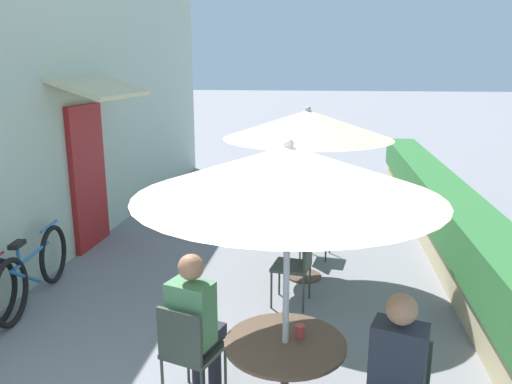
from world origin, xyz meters
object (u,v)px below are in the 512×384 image
object	(u,v)px
patio_umbrella_near	(288,172)
cafe_chair_mid_left	(310,221)
cafe_chair_mid_right	(298,261)
coffee_cup_mid	(311,218)
cafe_chair_near_left	(188,348)
patio_umbrella_mid	(308,125)
patio_table_mid	(305,236)
seated_patron_near_left	(195,321)
bicycle_second	(34,270)
patio_table_near	(285,364)
coffee_cup_near	(300,331)
seated_patron_near_right	(396,378)

from	to	relation	value
patio_umbrella_near	cafe_chair_mid_left	size ratio (longest dim) A/B	2.49
cafe_chair_mid_right	coffee_cup_mid	world-z (taller)	cafe_chair_mid_right
cafe_chair_near_left	patio_umbrella_mid	bearing A→B (deg)	91.45
patio_table_mid	patio_umbrella_near	bearing A→B (deg)	-90.13
patio_umbrella_near	seated_patron_near_left	distance (m)	1.48
cafe_chair_near_left	patio_table_mid	distance (m)	2.77
bicycle_second	patio_umbrella_mid	bearing A→B (deg)	12.94
cafe_chair_mid_right	bicycle_second	distance (m)	2.99
patio_table_near	patio_umbrella_mid	xyz separation A→B (m)	(0.01, 2.82, 1.40)
coffee_cup_near	patio_table_near	bearing A→B (deg)	-138.69
seated_patron_near_left	patio_umbrella_mid	size ratio (longest dim) A/B	0.58
coffee_cup_near	cafe_chair_mid_left	size ratio (longest dim) A/B	0.10
cafe_chair_mid_left	cafe_chair_mid_right	distance (m)	1.55
patio_table_mid	patio_umbrella_mid	distance (m)	1.40
seated_patron_near_right	seated_patron_near_left	bearing A→B (deg)	-2.62
patio_table_near	seated_patron_near_right	bearing A→B (deg)	-20.14
patio_umbrella_near	bicycle_second	xyz separation A→B (m)	(-3.00, 1.69, -1.57)
patio_umbrella_near	coffee_cup_mid	xyz separation A→B (m)	(0.07, 2.89, -1.18)
cafe_chair_mid_left	coffee_cup_mid	bearing A→B (deg)	10.26
cafe_chair_near_left	bicycle_second	world-z (taller)	cafe_chair_near_left
patio_table_near	cafe_chair_mid_right	distance (m)	2.04
patio_table_near	patio_umbrella_near	xyz separation A→B (m)	(0.00, 0.00, 1.40)
patio_umbrella_near	patio_umbrella_mid	distance (m)	2.82
patio_umbrella_near	bicycle_second	world-z (taller)	patio_umbrella_near
cafe_chair_near_left	cafe_chair_mid_right	size ratio (longest dim) A/B	1.00
seated_patron_near_left	cafe_chair_mid_right	xyz separation A→B (m)	(0.69, 1.78, -0.17)
patio_table_near	patio_umbrella_mid	distance (m)	3.15
patio_table_near	patio_table_mid	distance (m)	2.82
cafe_chair_near_left	bicycle_second	xyz separation A→B (m)	(-2.24, 1.53, -0.14)
bicycle_second	coffee_cup_mid	bearing A→B (deg)	13.77
coffee_cup_near	patio_table_mid	xyz separation A→B (m)	(-0.09, 2.73, -0.22)
patio_table_near	seated_patron_near_left	distance (m)	0.79
patio_umbrella_near	seated_patron_near_left	world-z (taller)	patio_umbrella_near
cafe_chair_near_left	coffee_cup_mid	distance (m)	2.87
patio_umbrella_near	seated_patron_near_left	xyz separation A→B (m)	(-0.73, 0.27, -1.26)
seated_patron_near_left	cafe_chair_mid_left	bearing A→B (deg)	94.47
patio_table_near	cafe_chair_mid_left	bearing A→B (deg)	89.27
seated_patron_near_left	patio_table_near	bearing A→B (deg)	-2.62
cafe_chair_near_left	coffee_cup_near	xyz separation A→B (m)	(0.86, -0.07, 0.25)
coffee_cup_near	cafe_chair_mid_left	xyz separation A→B (m)	(-0.05, 3.51, -0.25)
seated_patron_near_left	seated_patron_near_right	distance (m)	1.55
patio_umbrella_near	bicycle_second	distance (m)	3.79
cafe_chair_mid_left	patio_table_near	bearing A→B (deg)	7.83
cafe_chair_mid_left	coffee_cup_mid	world-z (taller)	cafe_chair_mid_left
seated_patron_near_right	cafe_chair_mid_left	xyz separation A→B (m)	(-0.68, 3.86, -0.17)
bicycle_second	seated_patron_near_left	bearing A→B (deg)	-39.69
patio_table_near	coffee_cup_mid	size ratio (longest dim) A/B	9.62
patio_table_near	seated_patron_near_right	world-z (taller)	seated_patron_near_right
patio_table_near	bicycle_second	world-z (taller)	bicycle_second
coffee_cup_near	patio_table_mid	size ratio (longest dim) A/B	0.10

